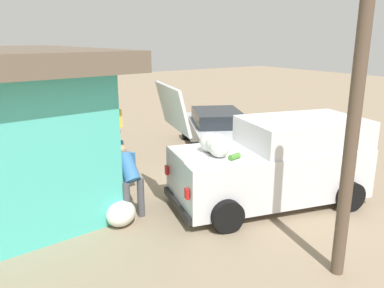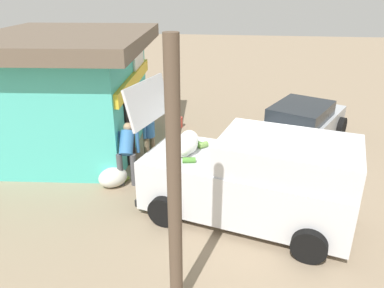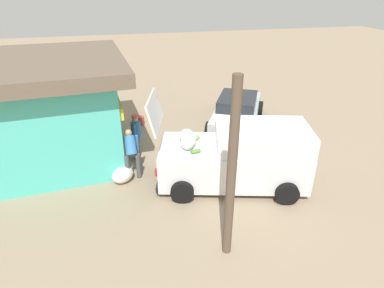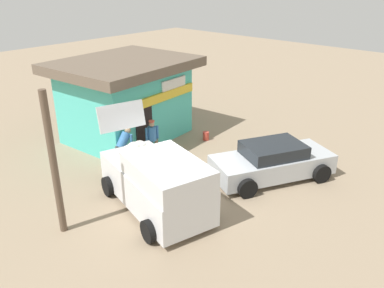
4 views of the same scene
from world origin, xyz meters
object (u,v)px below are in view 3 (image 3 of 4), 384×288
(customer_bending, at_px, (131,151))
(paint_bucket, at_px, (141,121))
(storefront_bar, at_px, (58,107))
(unloaded_banana_pile, at_px, (123,175))
(parked_sedan, at_px, (237,112))
(delivery_van, at_px, (238,156))
(vendor_standing, at_px, (136,134))

(customer_bending, relative_size, paint_bucket, 4.04)
(storefront_bar, distance_m, unloaded_banana_pile, 3.36)
(unloaded_banana_pile, bearing_deg, parked_sedan, -56.92)
(delivery_van, height_order, paint_bucket, delivery_van)
(customer_bending, bearing_deg, unloaded_banana_pile, 127.10)
(paint_bucket, bearing_deg, delivery_van, -154.94)
(storefront_bar, height_order, delivery_van, storefront_bar)
(delivery_van, relative_size, customer_bending, 3.20)
(vendor_standing, xyz_separation_m, unloaded_banana_pile, (-1.47, 0.60, -0.67))
(storefront_bar, height_order, parked_sedan, storefront_bar)
(customer_bending, distance_m, paint_bucket, 4.17)
(storefront_bar, xyz_separation_m, unloaded_banana_pile, (-2.27, -1.90, -1.58))
(vendor_standing, distance_m, customer_bending, 1.25)
(vendor_standing, distance_m, unloaded_banana_pile, 1.72)
(storefront_bar, xyz_separation_m, paint_bucket, (2.04, -2.87, -1.63))
(parked_sedan, bearing_deg, unloaded_banana_pile, 123.08)
(vendor_standing, bearing_deg, unloaded_banana_pile, 157.86)
(vendor_standing, height_order, customer_bending, vendor_standing)
(vendor_standing, bearing_deg, customer_bending, 167.66)
(delivery_van, bearing_deg, parked_sedan, -20.52)
(storefront_bar, xyz_separation_m, customer_bending, (-2.02, -2.23, -0.90))
(storefront_bar, bearing_deg, unloaded_banana_pile, -140.05)
(delivery_van, relative_size, parked_sedan, 1.05)
(storefront_bar, xyz_separation_m, parked_sedan, (0.97, -6.87, -1.18))
(unloaded_banana_pile, xyz_separation_m, paint_bucket, (4.31, -0.97, -0.04))
(unloaded_banana_pile, bearing_deg, paint_bucket, -12.70)
(delivery_van, xyz_separation_m, parked_sedan, (4.16, -1.56, -0.32))
(delivery_van, bearing_deg, customer_bending, 69.19)
(storefront_bar, relative_size, parked_sedan, 1.30)
(storefront_bar, relative_size, vendor_standing, 3.77)
(parked_sedan, xyz_separation_m, customer_bending, (-2.99, 4.64, 0.27))
(storefront_bar, relative_size, delivery_van, 1.23)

